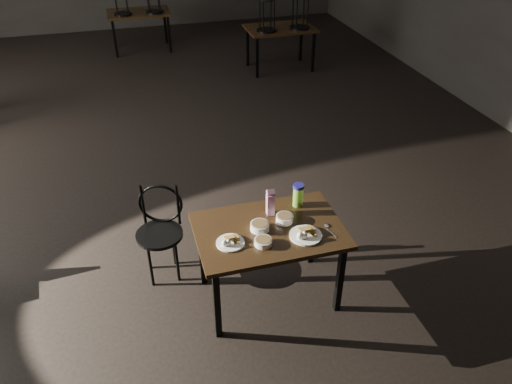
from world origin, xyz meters
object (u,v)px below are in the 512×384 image
object	(u,v)px
juice_carton	(270,203)
bentwood_chair	(160,225)
water_bottle	(298,195)
main_table	(269,236)

from	to	relation	value
juice_carton	bentwood_chair	size ratio (longest dim) A/B	0.28
water_bottle	main_table	bearing A→B (deg)	-143.29
main_table	juice_carton	distance (m)	0.28
water_bottle	bentwood_chair	distance (m)	1.26
main_table	water_bottle	bearing A→B (deg)	36.71
main_table	juice_carton	size ratio (longest dim) A/B	4.79
juice_carton	bentwood_chair	xyz separation A→B (m)	(-0.90, 0.40, -0.34)
juice_carton	bentwood_chair	world-z (taller)	juice_carton
water_bottle	juice_carton	bearing A→B (deg)	-168.32
water_bottle	bentwood_chair	world-z (taller)	water_bottle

